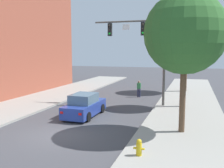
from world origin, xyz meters
TOP-DOWN VIEW (x-y plane):
  - ground_plane at (0.00, 0.00)m, footprint 120.00×120.00m
  - sidewalk_right at (6.50, 0.00)m, footprint 5.00×60.00m
  - traffic_signal_mast at (2.95, 8.78)m, footprint 5.95×0.38m
  - car_lead_blue at (-0.33, 4.16)m, footprint 1.85×4.25m
  - pedestrian_crossing_road at (1.77, 12.68)m, footprint 0.36×0.22m
  - fire_hydrant at (4.79, -1.72)m, footprint 0.48×0.24m
  - street_tree_nearest at (6.35, 2.17)m, footprint 4.32×4.32m
  - street_tree_second at (6.13, 8.87)m, footprint 3.12×3.12m
  - street_tree_third at (6.00, 17.01)m, footprint 4.06×4.06m
  - street_tree_farthest at (6.03, 17.19)m, footprint 3.78×3.78m

SIDE VIEW (x-z plane):
  - ground_plane at x=0.00m, z-range 0.00..0.00m
  - sidewalk_right at x=6.50m, z-range 0.00..0.15m
  - fire_hydrant at x=4.79m, z-range 0.15..0.87m
  - car_lead_blue at x=-0.33m, z-range -0.08..1.52m
  - pedestrian_crossing_road at x=1.77m, z-range 0.09..1.73m
  - traffic_signal_mast at x=2.95m, z-range 1.56..9.06m
  - street_tree_nearest at x=6.35m, z-range 1.71..9.19m
  - street_tree_second at x=6.13m, z-range 2.01..8.94m
  - street_tree_farthest at x=6.03m, z-range 2.33..10.53m
  - street_tree_third at x=6.00m, z-range 2.29..10.68m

